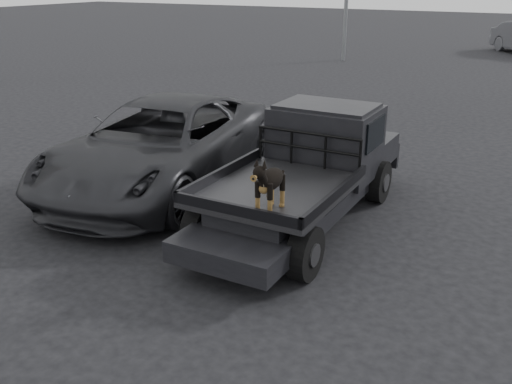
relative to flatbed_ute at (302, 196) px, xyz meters
The scene contains 6 objects.
ground 1.53m from the flatbed_ute, 77.74° to the right, with size 120.00×120.00×0.00m, color black.
flatbed_ute is the anchor object (origin of this frame).
ute_cab 1.31m from the flatbed_ute, 90.00° to the left, with size 1.72×1.30×0.88m, color black, non-canonical shape.
headache_rack 0.76m from the flatbed_ute, 90.00° to the left, with size 1.80×0.08×0.55m, color black, non-canonical shape.
dog 1.96m from the flatbed_ute, 79.61° to the right, with size 0.32×0.60×0.74m, color black, non-canonical shape.
parked_suv 3.11m from the flatbed_ute, behind, with size 2.74×5.93×1.65m, color #292A2D.
Camera 1 is at (3.22, -6.55, 3.87)m, focal length 40.00 mm.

